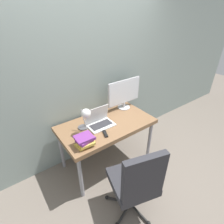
# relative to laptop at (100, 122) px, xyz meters

# --- Properties ---
(ground_plane) EXTENTS (12.00, 12.00, 0.00)m
(ground_plane) POSITION_rel_laptop_xyz_m (0.10, -0.40, -0.80)
(ground_plane) COLOR #70665B
(wall_back) EXTENTS (8.00, 0.05, 2.60)m
(wall_back) POSITION_rel_laptop_xyz_m (0.10, 0.41, 0.50)
(wall_back) COLOR gray
(wall_back) RESTS_ON ground_plane
(desk) EXTENTS (1.35, 0.74, 0.74)m
(desk) POSITION_rel_laptop_xyz_m (0.10, -0.03, -0.12)
(desk) COLOR brown
(desk) RESTS_ON ground_plane
(laptop) EXTENTS (0.36, 0.25, 0.26)m
(laptop) POSITION_rel_laptop_xyz_m (0.00, 0.00, 0.00)
(laptop) COLOR silver
(laptop) RESTS_ON desk
(monitor) EXTENTS (0.61, 0.20, 0.48)m
(monitor) POSITION_rel_laptop_xyz_m (0.59, 0.19, 0.21)
(monitor) COLOR #B7B7BC
(monitor) RESTS_ON desk
(desk_lamp) EXTENTS (0.14, 0.26, 0.35)m
(desk_lamp) POSITION_rel_laptop_xyz_m (-0.23, -0.04, 0.20)
(desk_lamp) COLOR #4C4C51
(desk_lamp) RESTS_ON desk
(office_chair) EXTENTS (0.63, 0.64, 1.03)m
(office_chair) POSITION_rel_laptop_xyz_m (-0.12, -0.90, -0.24)
(office_chair) COLOR black
(office_chair) RESTS_ON ground_plane
(book_stack) EXTENTS (0.24, 0.21, 0.12)m
(book_stack) POSITION_rel_laptop_xyz_m (-0.37, -0.25, 0.01)
(book_stack) COLOR gold
(book_stack) RESTS_ON desk
(tv_remote) EXTENTS (0.08, 0.15, 0.02)m
(tv_remote) POSITION_rel_laptop_xyz_m (-0.06, -0.23, -0.04)
(tv_remote) COLOR black
(tv_remote) RESTS_ON desk
(game_controller) EXTENTS (0.13, 0.10, 0.04)m
(game_controller) POSITION_rel_laptop_xyz_m (-0.33, -0.28, -0.03)
(game_controller) COLOR white
(game_controller) RESTS_ON desk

